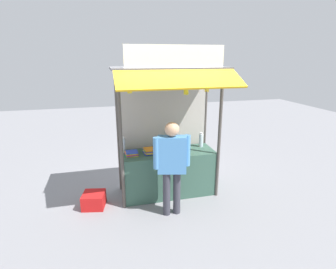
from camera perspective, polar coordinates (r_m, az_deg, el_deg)
ground_plane at (r=5.44m, az=0.00°, el=-12.50°), size 20.00×20.00×0.00m
stall_counter at (r=5.24m, az=0.00°, el=-8.30°), size 1.81×0.66×0.88m
stall_structure at (r=4.92m, az=-0.22°, el=5.35°), size 2.01×1.45×2.82m
water_bottle_right at (r=5.36m, az=7.17°, el=-1.19°), size 0.08×0.08×0.30m
water_bottle_mid_left at (r=5.08m, az=-9.78°, el=-2.27°), size 0.09×0.09×0.31m
water_bottle_front_right at (r=5.27m, az=1.61°, el=-1.45°), size 0.08×0.08×0.29m
magazine_stack_center at (r=4.99m, az=2.31°, el=-3.56°), size 0.21×0.32×0.09m
magazine_stack_rear_center at (r=4.94m, az=-7.95°, el=-4.08°), size 0.25×0.27×0.07m
magazine_stack_far_right at (r=5.00m, az=-3.95°, el=-3.62°), size 0.25×0.29×0.08m
banana_bunch_rightmost at (r=4.56m, az=8.47°, el=10.03°), size 0.11×0.11×0.28m
banana_bunch_inner_left at (r=4.23m, az=-8.42°, el=9.78°), size 0.10×0.09×0.26m
banana_bunch_inner_right at (r=4.43m, az=3.92°, el=9.57°), size 0.11×0.10×0.32m
vendor_person at (r=4.35m, az=0.85°, el=-5.71°), size 0.63×0.31×1.65m
plastic_crate at (r=5.11m, az=-15.81°, el=-13.54°), size 0.45×0.45×0.27m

